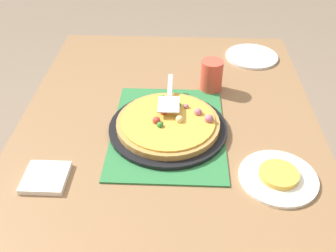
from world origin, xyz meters
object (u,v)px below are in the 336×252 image
plate_side (252,56)px  napkin_stack (46,177)px  pizza_pan (168,128)px  pizza (169,123)px  served_slice_right (279,174)px  pizza_server (169,96)px  plate_far_right (278,178)px  cup_far (211,76)px

plate_side → napkin_stack: 1.00m
pizza_pan → pizza: pizza is taller
served_slice_right → pizza: bearing=-122.6°
served_slice_right → pizza_pan: bearing=-122.4°
pizza_server → served_slice_right: bearing=46.8°
pizza_server → plate_side: bearing=141.0°
pizza_pan → served_slice_right: (0.20, 0.32, 0.01)m
served_slice_right → napkin_stack: (0.03, -0.65, -0.01)m
pizza_pan → plate_far_right: bearing=57.6°
pizza → served_slice_right: size_ratio=3.00×
plate_far_right → pizza_pan: bearing=-122.4°
served_slice_right → plate_side: bearing=178.5°
pizza → served_slice_right: bearing=57.4°
plate_side → napkin_stack: size_ratio=1.83×
pizza_pan → plate_side: pizza_pan is taller
plate_side → pizza_server: bearing=-39.0°
napkin_stack → cup_far: bearing=135.1°
pizza_pan → cup_far: bearing=149.4°
cup_far → served_slice_right: bearing=20.4°
served_slice_right → pizza_server: bearing=-133.2°
served_slice_right → pizza_server: pizza_server is taller
plate_side → served_slice_right: size_ratio=2.00×
plate_side → served_slice_right: 0.71m
cup_far → pizza_pan: bearing=-30.6°
plate_far_right → napkin_stack: napkin_stack is taller
pizza → pizza_server: pizza_server is taller
pizza → cup_far: bearing=149.6°
plate_far_right → plate_side: (-0.71, 0.02, 0.00)m
plate_side → cup_far: size_ratio=1.83×
plate_far_right → cup_far: bearing=-159.6°
plate_far_right → cup_far: (-0.45, -0.17, 0.06)m
plate_side → cup_far: (0.26, -0.19, 0.06)m
plate_side → napkin_stack: (0.74, -0.67, 0.00)m
pizza → pizza_pan: bearing=-60.9°
pizza_server → napkin_stack: size_ratio=1.92×
pizza → plate_side: pizza is taller
pizza → pizza_server: size_ratio=1.43×
pizza_pan → plate_side: size_ratio=1.73×
pizza_pan → pizza_server: (-0.10, -0.00, 0.06)m
pizza → plate_side: (-0.51, 0.33, -0.03)m
cup_far → plate_side: bearing=144.5°
pizza → napkin_stack: (0.23, -0.33, -0.03)m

